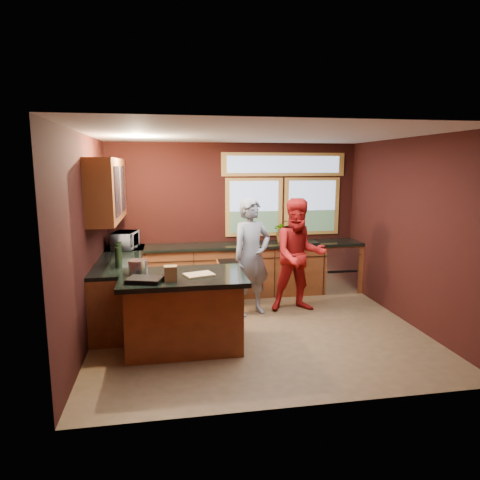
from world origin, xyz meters
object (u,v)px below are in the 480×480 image
object	(u,v)px
cutting_board	(199,275)
stock_pot	(138,267)
island	(184,311)
person_red	(299,255)
person_grey	(252,257)

from	to	relation	value
cutting_board	stock_pot	size ratio (longest dim) A/B	1.46
island	person_red	distance (m)	2.22
island	cutting_board	size ratio (longest dim) A/B	4.43
stock_pot	person_grey	bearing A→B (deg)	29.27
island	stock_pot	size ratio (longest dim) A/B	6.46
cutting_board	stock_pot	world-z (taller)	stock_pot
stock_pot	cutting_board	bearing A→B (deg)	-14.93
island	cutting_board	bearing A→B (deg)	-14.04
island	person_grey	world-z (taller)	person_grey
person_red	cutting_board	xyz separation A→B (m)	(-1.67, -1.17, 0.05)
island	person_grey	bearing A→B (deg)	44.41
person_red	stock_pot	world-z (taller)	person_red
person_grey	cutting_board	distance (m)	1.43
person_grey	cutting_board	world-z (taller)	person_grey
person_red	island	bearing A→B (deg)	-146.41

